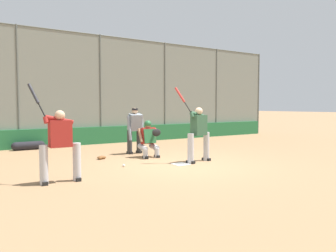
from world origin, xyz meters
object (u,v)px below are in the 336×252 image
baseball_loose (124,165)px  fielding_glove_on_dirt (101,158)px  batter_at_plate (198,132)px  catcher_behind_plate (149,138)px  batter_on_deck (60,143)px  spare_bat_near_backstop (141,142)px  umpire_home (135,129)px  equipment_bag_dugout_side (28,146)px

baseball_loose → fielding_glove_on_dirt: bearing=-88.5°
batter_at_plate → catcher_behind_plate: 1.80m
baseball_loose → batter_on_deck: bearing=26.0°
spare_bat_near_backstop → fielding_glove_on_dirt: fielding_glove_on_dirt is taller
fielding_glove_on_dirt → umpire_home: bearing=-160.1°
baseball_loose → equipment_bag_dugout_side: bearing=-73.0°
batter_on_deck → baseball_loose: batter_on_deck is taller
umpire_home → spare_bat_near_backstop: bearing=-124.0°
baseball_loose → batter_at_plate: bearing=167.8°
spare_bat_near_backstop → baseball_loose: bearing=155.3°
batter_at_plate → batter_on_deck: batter_at_plate is taller
batter_at_plate → batter_on_deck: 4.22m
batter_at_plate → spare_bat_near_backstop: 5.61m
catcher_behind_plate → spare_bat_near_backstop: (-1.77, -3.88, -0.59)m
fielding_glove_on_dirt → baseball_loose: (-0.04, 1.57, -0.02)m
batter_at_plate → baseball_loose: 2.44m
umpire_home → baseball_loose: bearing=53.8°
fielding_glove_on_dirt → equipment_bag_dugout_side: (1.55, -3.63, 0.11)m
catcher_behind_plate → batter_on_deck: bearing=34.7°
catcher_behind_plate → fielding_glove_on_dirt: catcher_behind_plate is taller
batter_at_plate → spare_bat_near_backstop: bearing=-112.1°
spare_bat_near_backstop → fielding_glove_on_dirt: bearing=144.4°
equipment_bag_dugout_side → fielding_glove_on_dirt: bearing=113.1°
batter_on_deck → catcher_behind_plate: bearing=-148.7°
equipment_bag_dugout_side → catcher_behind_plate: bearing=126.2°
batter_on_deck → equipment_bag_dugout_side: size_ratio=1.77×
batter_on_deck → umpire_home: bearing=-137.8°
baseball_loose → spare_bat_near_backstop: bearing=-122.6°
batter_on_deck → spare_bat_near_backstop: (-5.14, -5.93, -0.84)m
batter_on_deck → equipment_bag_dugout_side: 6.21m
batter_at_plate → batter_on_deck: (4.19, 0.47, -0.03)m
spare_bat_near_backstop → fielding_glove_on_dirt: size_ratio=2.86×
batter_at_plate → fielding_glove_on_dirt: batter_at_plate is taller
fielding_glove_on_dirt → equipment_bag_dugout_side: equipment_bag_dugout_side is taller
batter_at_plate → batter_on_deck: size_ratio=1.03×
spare_bat_near_backstop → fielding_glove_on_dirt: (3.22, 3.40, 0.02)m
fielding_glove_on_dirt → baseball_loose: 1.58m
batter_on_deck → fielding_glove_on_dirt: 3.28m
catcher_behind_plate → batter_on_deck: size_ratio=0.56×
fielding_glove_on_dirt → baseball_loose: bearing=91.5°
spare_bat_near_backstop → umpire_home: bearing=156.2°
catcher_behind_plate → fielding_glove_on_dirt: (1.46, -0.48, -0.57)m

